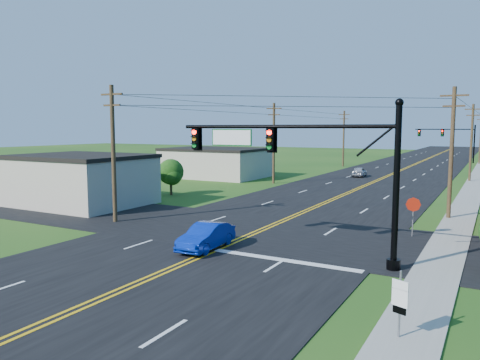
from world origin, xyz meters
The scene contains 18 objects.
ground centered at (0.00, 0.00, 0.00)m, with size 260.00×260.00×0.00m, color #184513.
road_main centered at (0.00, 50.00, 0.02)m, with size 16.00×220.00×0.04m, color black.
road_cross centered at (0.00, 12.00, 0.02)m, with size 70.00×10.00×0.04m, color black.
sidewalk centered at (10.50, 40.00, 0.04)m, with size 2.00×160.00×0.08m, color gray.
signal_mast_main centered at (4.34, 8.00, 4.75)m, with size 11.30×0.60×7.48m.
signal_mast_far centered at (4.44, 80.00, 4.55)m, with size 10.98×0.60×7.48m.
cream_bldg_near centered at (-17.00, 14.00, 2.06)m, with size 10.20×8.20×4.10m.
cream_bldg_far centered at (-19.00, 38.00, 1.86)m, with size 12.20×9.20×3.70m.
utility_pole_left_a centered at (-9.50, 10.00, 4.72)m, with size 1.80×0.28×9.00m.
utility_pole_left_b centered at (-9.50, 35.00, 4.72)m, with size 1.80×0.28×9.00m.
utility_pole_left_c centered at (-9.50, 62.00, 4.72)m, with size 1.80×0.28×9.00m.
utility_pole_right_a centered at (9.80, 22.00, 4.72)m, with size 1.80×0.28×9.00m.
utility_pole_right_b centered at (9.80, 48.00, 4.72)m, with size 1.80×0.28×9.00m.
tree_left centered at (-14.00, 22.00, 2.16)m, with size 2.40×2.40×3.37m.
blue_car centered at (-0.33, 7.00, 0.66)m, with size 1.39×3.98×1.31m, color #0828B1.
distant_car centered at (-2.86, 46.80, 0.62)m, with size 1.47×3.66×1.25m, color #B2B2B7.
route_sign centered at (10.28, 1.06, 1.22)m, with size 0.50×0.22×2.09m.
stop_sign centered at (8.50, 15.05, 1.66)m, with size 0.81×0.20×2.30m.
Camera 1 is at (12.56, -12.77, 6.23)m, focal length 35.00 mm.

